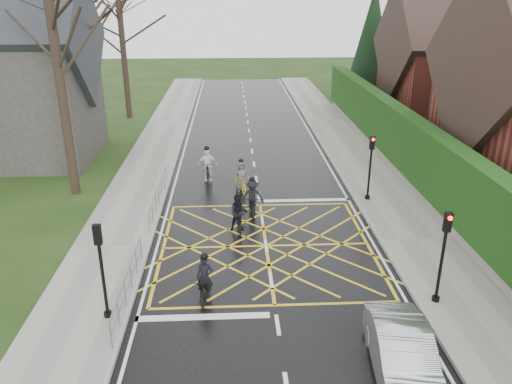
{
  "coord_description": "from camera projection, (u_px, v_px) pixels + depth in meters",
  "views": [
    {
      "loc": [
        -1.27,
        -17.28,
        9.25
      ],
      "look_at": [
        -0.27,
        2.46,
        1.3
      ],
      "focal_mm": 35.0,
      "sensor_mm": 36.0,
      "label": 1
    }
  ],
  "objects": [
    {
      "name": "cyclist_back",
      "position": [
        239.0,
        217.0,
        20.51
      ],
      "size": [
        0.81,
        1.76,
        1.74
      ],
      "rotation": [
        0.0,
        0.0,
        0.06
      ],
      "color": "black",
      "rests_on": "ground"
    },
    {
      "name": "car",
      "position": [
        403.0,
        356.0,
        12.63
      ],
      "size": [
        1.81,
        4.18,
        1.34
      ],
      "primitive_type": "imported",
      "rotation": [
        0.0,
        0.0,
        -0.1
      ],
      "color": "silver",
      "rests_on": "ground"
    },
    {
      "name": "cyclist_rear",
      "position": [
        205.0,
        284.0,
        16.0
      ],
      "size": [
        0.67,
        1.7,
        1.62
      ],
      "rotation": [
        0.0,
        0.0,
        -0.06
      ],
      "color": "black",
      "rests_on": "ground"
    },
    {
      "name": "cyclist_front",
      "position": [
        207.0,
        168.0,
        25.96
      ],
      "size": [
        1.05,
        1.94,
        1.92
      ],
      "rotation": [
        0.0,
        0.0,
        0.06
      ],
      "color": "black",
      "rests_on": "ground"
    },
    {
      "name": "traffic_light_ne",
      "position": [
        370.0,
        169.0,
        23.04
      ],
      "size": [
        0.24,
        0.31,
        3.21
      ],
      "rotation": [
        0.0,
        0.0,
        3.14
      ],
      "color": "black",
      "rests_on": "ground"
    },
    {
      "name": "conifer",
      "position": [
        372.0,
        46.0,
        42.26
      ],
      "size": [
        4.6,
        4.6,
        10.0
      ],
      "color": "black",
      "rests_on": "ground"
    },
    {
      "name": "railing_north",
      "position": [
        158.0,
        192.0,
        22.72
      ],
      "size": [
        0.05,
        6.04,
        1.03
      ],
      "color": "slate",
      "rests_on": "ground"
    },
    {
      "name": "church",
      "position": [
        13.0,
        74.0,
        28.17
      ],
      "size": [
        8.8,
        7.8,
        11.0
      ],
      "color": "#2D2B28",
      "rests_on": "ground"
    },
    {
      "name": "sidewalk_right",
      "position": [
        417.0,
        241.0,
        19.78
      ],
      "size": [
        3.0,
        80.0,
        0.15
      ],
      "primitive_type": "cube",
      "color": "gray",
      "rests_on": "ground"
    },
    {
      "name": "hedge",
      "position": [
        414.0,
        147.0,
        24.67
      ],
      "size": [
        0.9,
        38.0,
        2.8
      ],
      "primitive_type": "cube",
      "color": "#12340E",
      "rests_on": "stone_wall"
    },
    {
      "name": "sidewalk_left",
      "position": [
        111.0,
        248.0,
        19.22
      ],
      "size": [
        3.0,
        80.0,
        0.15
      ],
      "primitive_type": "cube",
      "color": "gray",
      "rests_on": "ground"
    },
    {
      "name": "traffic_light_se",
      "position": [
        442.0,
        259.0,
        15.25
      ],
      "size": [
        0.24,
        0.31,
        3.21
      ],
      "rotation": [
        0.0,
        0.0,
        3.14
      ],
      "color": "black",
      "rests_on": "ground"
    },
    {
      "name": "cyclist_lead",
      "position": [
        241.0,
        180.0,
        24.73
      ],
      "size": [
        0.97,
        1.8,
        1.66
      ],
      "rotation": [
        0.0,
        0.0,
        0.23
      ],
      "color": "gold",
      "rests_on": "ground"
    },
    {
      "name": "railing_south",
      "position": [
        127.0,
        280.0,
        15.77
      ],
      "size": [
        0.05,
        5.04,
        1.03
      ],
      "color": "slate",
      "rests_on": "ground"
    },
    {
      "name": "road",
      "position": [
        266.0,
        246.0,
        19.53
      ],
      "size": [
        9.0,
        80.0,
        0.01
      ],
      "primitive_type": "cube",
      "color": "black",
      "rests_on": "ground"
    },
    {
      "name": "ground",
      "position": [
        266.0,
        246.0,
        19.53
      ],
      "size": [
        120.0,
        120.0,
        0.0
      ],
      "primitive_type": "plane",
      "color": "black",
      "rests_on": "ground"
    },
    {
      "name": "stone_wall",
      "position": [
        410.0,
        180.0,
        25.32
      ],
      "size": [
        0.5,
        38.0,
        0.7
      ],
      "primitive_type": "cube",
      "color": "slate",
      "rests_on": "ground"
    },
    {
      "name": "cyclist_mid",
      "position": [
        252.0,
        201.0,
        22.11
      ],
      "size": [
        1.05,
        1.82,
        1.76
      ],
      "rotation": [
        0.0,
        0.0,
        0.02
      ],
      "color": "black",
      "rests_on": "ground"
    },
    {
      "name": "tree_mid",
      "position": [
        78.0,
        3.0,
        28.81
      ],
      "size": [
        10.08,
        10.08,
        12.48
      ],
      "color": "black",
      "rests_on": "ground"
    },
    {
      "name": "traffic_light_sw",
      "position": [
        102.0,
        273.0,
        14.5
      ],
      "size": [
        0.24,
        0.31,
        3.21
      ],
      "color": "black",
      "rests_on": "ground"
    },
    {
      "name": "tree_far",
      "position": [
        121.0,
        22.0,
        36.79
      ],
      "size": [
        8.4,
        8.4,
        10.4
      ],
      "color": "black",
      "rests_on": "ground"
    },
    {
      "name": "house_far",
      "position": [
        457.0,
        66.0,
        35.27
      ],
      "size": [
        9.8,
        8.8,
        10.3
      ],
      "color": "maroon",
      "rests_on": "ground"
    },
    {
      "name": "tree_near",
      "position": [
        52.0,
        25.0,
        21.71
      ],
      "size": [
        9.24,
        9.24,
        11.44
      ],
      "color": "black",
      "rests_on": "ground"
    }
  ]
}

